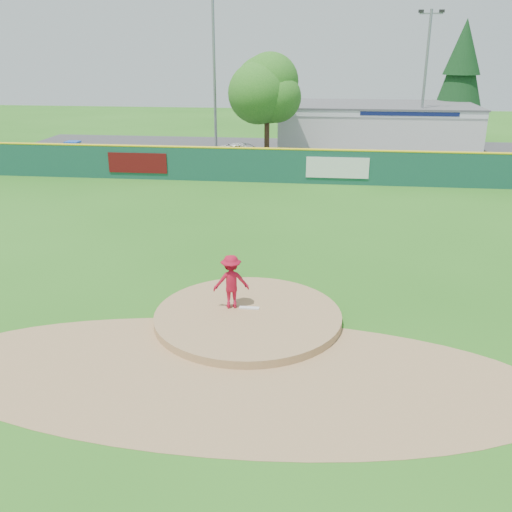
# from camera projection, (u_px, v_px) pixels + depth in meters

# --- Properties ---
(ground) EXTENTS (120.00, 120.00, 0.00)m
(ground) POSITION_uv_depth(u_px,v_px,m) (248.00, 321.00, 16.83)
(ground) COLOR #286B19
(ground) RESTS_ON ground
(pitchers_mound) EXTENTS (5.50, 5.50, 0.50)m
(pitchers_mound) POSITION_uv_depth(u_px,v_px,m) (248.00, 321.00, 16.83)
(pitchers_mound) COLOR #9E774C
(pitchers_mound) RESTS_ON ground
(pitching_rubber) EXTENTS (0.60, 0.15, 0.04)m
(pitching_rubber) POSITION_uv_depth(u_px,v_px,m) (249.00, 308.00, 17.02)
(pitching_rubber) COLOR white
(pitching_rubber) RESTS_ON pitchers_mound
(infield_dirt_arc) EXTENTS (15.40, 15.40, 0.01)m
(infield_dirt_arc) POSITION_uv_depth(u_px,v_px,m) (232.00, 375.00, 14.04)
(infield_dirt_arc) COLOR #9E774C
(infield_dirt_arc) RESTS_ON ground
(parking_lot) EXTENTS (44.00, 16.00, 0.02)m
(parking_lot) POSITION_uv_depth(u_px,v_px,m) (296.00, 155.00, 41.96)
(parking_lot) COLOR #38383A
(parking_lot) RESTS_ON ground
(pitcher) EXTENTS (1.18, 0.85, 1.65)m
(pitcher) POSITION_uv_depth(u_px,v_px,m) (231.00, 282.00, 16.85)
(pitcher) COLOR #A50E27
(pitcher) RESTS_ON pitchers_mound
(van) EXTENTS (4.34, 2.10, 1.19)m
(van) POSITION_uv_depth(u_px,v_px,m) (245.00, 152.00, 39.87)
(van) COLOR silver
(van) RESTS_ON parking_lot
(pool_building_grp) EXTENTS (15.20, 8.20, 3.31)m
(pool_building_grp) POSITION_uv_depth(u_px,v_px,m) (376.00, 125.00, 45.37)
(pool_building_grp) COLOR silver
(pool_building_grp) RESTS_ON ground
(fence_banners) EXTENTS (15.51, 0.04, 1.20)m
(fence_banners) POSITION_uv_depth(u_px,v_px,m) (235.00, 165.00, 33.52)
(fence_banners) COLOR #590C0D
(fence_banners) RESTS_ON ground
(playground_slide) EXTENTS (0.91, 2.57, 1.42)m
(playground_slide) POSITION_uv_depth(u_px,v_px,m) (73.00, 152.00, 39.43)
(playground_slide) COLOR blue
(playground_slide) RESTS_ON ground
(outfield_fence) EXTENTS (40.00, 0.14, 2.07)m
(outfield_fence) POSITION_uv_depth(u_px,v_px,m) (289.00, 165.00, 33.21)
(outfield_fence) COLOR #16483A
(outfield_fence) RESTS_ON ground
(deciduous_tree) EXTENTS (5.60, 5.60, 7.36)m
(deciduous_tree) POSITION_uv_depth(u_px,v_px,m) (267.00, 93.00, 38.75)
(deciduous_tree) COLOR #382314
(deciduous_tree) RESTS_ON ground
(conifer_tree) EXTENTS (4.40, 4.40, 9.50)m
(conifer_tree) POSITION_uv_depth(u_px,v_px,m) (461.00, 72.00, 46.97)
(conifer_tree) COLOR #382314
(conifer_tree) RESTS_ON ground
(light_pole_left) EXTENTS (1.75, 0.25, 11.00)m
(light_pole_left) POSITION_uv_depth(u_px,v_px,m) (214.00, 69.00, 40.53)
(light_pole_left) COLOR gray
(light_pole_left) RESTS_ON ground
(light_pole_right) EXTENTS (1.75, 0.25, 10.00)m
(light_pole_right) POSITION_uv_depth(u_px,v_px,m) (425.00, 76.00, 40.90)
(light_pole_right) COLOR gray
(light_pole_right) RESTS_ON ground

